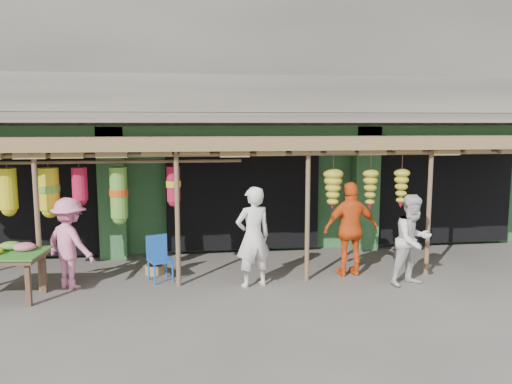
{
  "coord_description": "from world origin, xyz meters",
  "views": [
    {
      "loc": [
        -1.29,
        -9.51,
        3.07
      ],
      "look_at": [
        0.15,
        1.0,
        1.61
      ],
      "focal_mm": 35.0,
      "sensor_mm": 36.0,
      "label": 1
    }
  ],
  "objects": [
    {
      "name": "building",
      "position": [
        -0.0,
        4.87,
        3.37
      ],
      "size": [
        16.4,
        6.8,
        7.0
      ],
      "color": "gray",
      "rests_on": "ground"
    },
    {
      "name": "person_right",
      "position": [
        2.92,
        -0.75,
        0.87
      ],
      "size": [
        1.02,
        0.9,
        1.75
      ],
      "primitive_type": "imported",
      "rotation": [
        0.0,
        0.0,
        0.33
      ],
      "color": "silver",
      "rests_on": "ground"
    },
    {
      "name": "basket_right",
      "position": [
        -2.0,
        0.66,
        0.09
      ],
      "size": [
        0.5,
        0.5,
        0.18
      ],
      "primitive_type": "cylinder",
      "rotation": [
        0.0,
        0.0,
        0.28
      ],
      "color": "olive",
      "rests_on": "ground"
    },
    {
      "name": "awning",
      "position": [
        -0.16,
        0.8,
        2.57
      ],
      "size": [
        14.0,
        2.7,
        2.79
      ],
      "color": "brown",
      "rests_on": "ground"
    },
    {
      "name": "ground",
      "position": [
        0.0,
        0.0,
        0.0
      ],
      "size": [
        80.0,
        80.0,
        0.0
      ],
      "primitive_type": "plane",
      "color": "#514C47",
      "rests_on": "ground"
    },
    {
      "name": "person_shopper",
      "position": [
        -3.5,
        -0.03,
        0.86
      ],
      "size": [
        1.26,
        1.17,
        1.71
      ],
      "primitive_type": "imported",
      "rotation": [
        0.0,
        0.0,
        2.49
      ],
      "color": "pink",
      "rests_on": "ground"
    },
    {
      "name": "person_vendor",
      "position": [
        1.95,
        0.0,
        0.96
      ],
      "size": [
        1.15,
        0.53,
        1.92
      ],
      "primitive_type": "imported",
      "rotation": [
        0.0,
        0.0,
        3.2
      ],
      "color": "#E55015",
      "rests_on": "ground"
    },
    {
      "name": "person_front",
      "position": [
        -0.1,
        -0.42,
        0.96
      ],
      "size": [
        0.8,
        0.64,
        1.91
      ],
      "primitive_type": "imported",
      "rotation": [
        0.0,
        0.0,
        3.44
      ],
      "color": "white",
      "rests_on": "ground"
    },
    {
      "name": "blue_chair",
      "position": [
        -1.89,
        0.21,
        0.5
      ],
      "size": [
        0.55,
        0.56,
        0.89
      ],
      "rotation": [
        0.0,
        0.0,
        0.39
      ],
      "color": "#1A52AD",
      "rests_on": "ground"
    }
  ]
}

